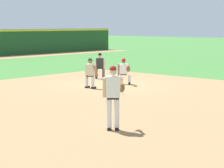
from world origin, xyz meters
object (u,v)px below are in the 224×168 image
pitcher (114,94)px  first_baseman (124,70)px  umpire (100,65)px  first_base_bag (111,84)px  baserunner (90,72)px  baseball (123,93)px

pitcher → first_baseman: 9.81m
umpire → first_base_bag: bearing=-125.0°
first_base_bag → baserunner: 1.71m
pitcher → umpire: bearing=44.9°
umpire → baserunner: bearing=-144.0°
first_base_bag → first_baseman: first_baseman is taller
baseball → pitcher: bearing=-142.2°
first_base_bag → umpire: bearing=55.0°
baseball → first_baseman: first_baseman is taller
first_base_bag → umpire: umpire is taller
first_base_bag → baserunner: size_ratio=0.26×
baseball → umpire: umpire is taller
first_base_bag → pitcher: 9.61m
pitcher → baserunner: 8.44m
first_base_bag → umpire: size_ratio=0.26×
first_baseman → umpire: size_ratio=0.92×
pitcher → umpire: size_ratio=1.27×
first_baseman → baserunner: bearing=172.2°
baserunner → first_base_bag: bearing=2.1°
first_base_bag → baseball: size_ratio=5.14×
first_base_bag → baseball: 3.06m
first_base_bag → first_baseman: (0.61, -0.35, 0.69)m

